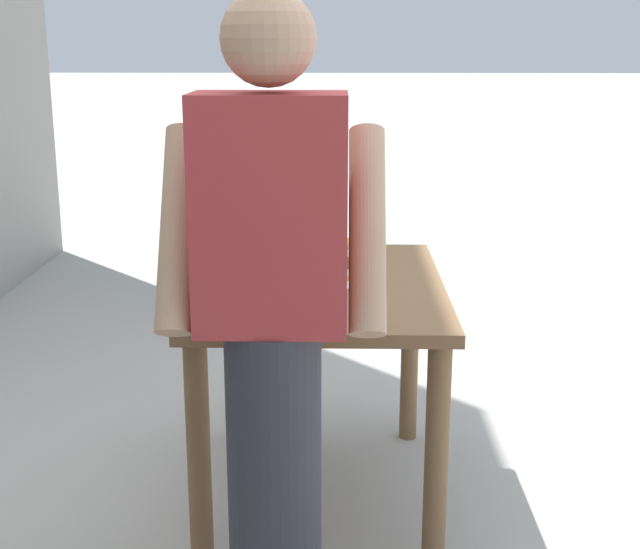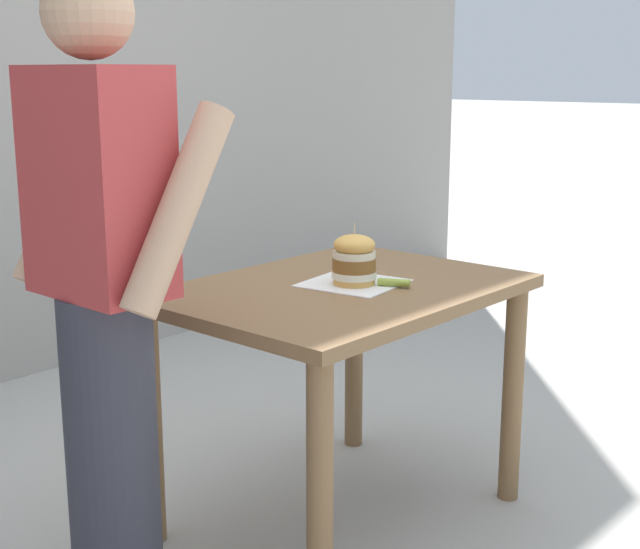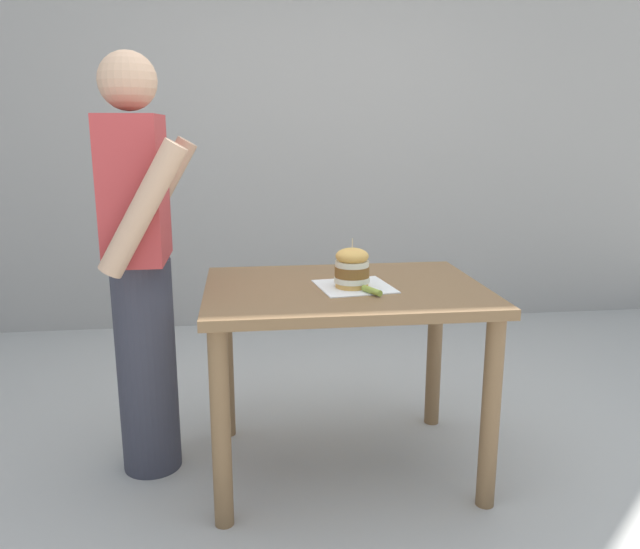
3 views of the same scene
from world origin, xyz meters
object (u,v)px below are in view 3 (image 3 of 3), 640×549
(sandwich, at_px, (352,268))
(pickle_spear, at_px, (372,291))
(diner_across_table, at_px, (141,264))
(patio_table, at_px, (345,318))

(sandwich, relative_size, pickle_spear, 1.94)
(sandwich, relative_size, diner_across_table, 0.11)
(diner_across_table, bearing_deg, pickle_spear, -105.71)
(sandwich, distance_m, diner_across_table, 0.84)
(sandwich, xyz_separation_m, diner_across_table, (0.14, 0.83, 0.01))
(pickle_spear, height_order, diner_across_table, diner_across_table)
(sandwich, xyz_separation_m, pickle_spear, (-0.11, -0.06, -0.07))
(pickle_spear, bearing_deg, diner_across_table, 74.29)
(patio_table, bearing_deg, sandwich, -146.59)
(patio_table, distance_m, diner_across_table, 0.84)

